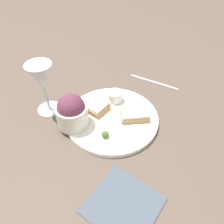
# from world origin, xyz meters

# --- Properties ---
(ground_plane) EXTENTS (4.00, 4.00, 0.00)m
(ground_plane) POSITION_xyz_m (0.00, 0.00, 0.00)
(ground_plane) COLOR brown
(dinner_plate) EXTENTS (0.28, 0.28, 0.01)m
(dinner_plate) POSITION_xyz_m (0.00, 0.00, 0.01)
(dinner_plate) COLOR white
(dinner_plate) RESTS_ON ground_plane
(salad_bowl) EXTENTS (0.09, 0.09, 0.10)m
(salad_bowl) POSITION_xyz_m (-0.10, -0.05, 0.06)
(salad_bowl) COLOR silver
(salad_bowl) RESTS_ON dinner_plate
(sauce_ramekin) EXTENTS (0.05, 0.05, 0.03)m
(sauce_ramekin) POSITION_xyz_m (-0.01, 0.08, 0.03)
(sauce_ramekin) COLOR white
(sauce_ramekin) RESTS_ON dinner_plate
(cheese_toast_near) EXTENTS (0.10, 0.09, 0.03)m
(cheese_toast_near) POSITION_xyz_m (-0.06, 0.02, 0.03)
(cheese_toast_near) COLOR tan
(cheese_toast_near) RESTS_ON dinner_plate
(cheese_toast_far) EXTENTS (0.10, 0.08, 0.03)m
(cheese_toast_far) POSITION_xyz_m (0.07, 0.01, 0.03)
(cheese_toast_far) COLOR tan
(cheese_toast_far) RESTS_ON dinner_plate
(wine_glass) EXTENTS (0.08, 0.08, 0.17)m
(wine_glass) POSITION_xyz_m (-0.21, 0.00, 0.12)
(wine_glass) COLOR silver
(wine_glass) RESTS_ON ground_plane
(garnish) EXTENTS (0.02, 0.02, 0.02)m
(garnish) POSITION_xyz_m (-0.00, -0.08, 0.02)
(garnish) COLOR #477533
(garnish) RESTS_ON dinner_plate
(napkin) EXTENTS (0.19, 0.19, 0.01)m
(napkin) POSITION_xyz_m (0.09, -0.25, 0.00)
(napkin) COLOR #4C5666
(napkin) RESTS_ON ground_plane
(fork) EXTENTS (0.18, 0.06, 0.01)m
(fork) POSITION_xyz_m (0.11, 0.23, 0.00)
(fork) COLOR silver
(fork) RESTS_ON ground_plane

